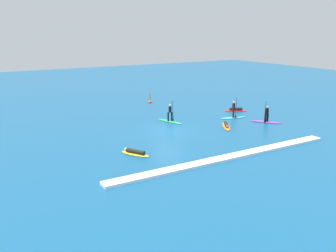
% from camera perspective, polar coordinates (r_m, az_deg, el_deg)
% --- Properties ---
extents(ground_plane, '(120.00, 120.00, 0.00)m').
position_cam_1_polar(ground_plane, '(33.43, -0.00, -0.83)').
color(ground_plane, navy).
rests_on(ground_plane, ground).
extents(surfer_on_green_board, '(1.51, 3.27, 2.17)m').
position_cam_1_polar(surfer_on_green_board, '(36.74, 0.32, 1.24)').
color(surfer_on_green_board, '#23B266').
rests_on(surfer_on_green_board, ground_plane).
extents(surfer_on_yellow_board, '(1.76, 2.44, 0.40)m').
position_cam_1_polar(surfer_on_yellow_board, '(27.37, -5.17, -4.11)').
color(surfer_on_yellow_board, yellow).
rests_on(surfer_on_yellow_board, ground_plane).
extents(surfer_on_purple_board, '(2.31, 2.78, 2.18)m').
position_cam_1_polar(surfer_on_purple_board, '(37.82, 15.05, 1.17)').
color(surfer_on_purple_board, purple).
rests_on(surfer_on_purple_board, ground_plane).
extents(surfer_on_orange_board, '(2.26, 3.03, 0.38)m').
position_cam_1_polar(surfer_on_orange_board, '(35.41, 9.03, 0.09)').
color(surfer_on_orange_board, orange).
rests_on(surfer_on_orange_board, ground_plane).
extents(surfer_on_red_board, '(2.59, 1.74, 0.45)m').
position_cam_1_polar(surfer_on_red_board, '(42.36, 10.47, 2.49)').
color(surfer_on_red_board, red).
rests_on(surfer_on_red_board, ground_plane).
extents(surfer_on_teal_board, '(3.00, 1.25, 2.22)m').
position_cam_1_polar(surfer_on_teal_board, '(38.96, 10.13, 1.90)').
color(surfer_on_teal_board, '#33C6CC').
rests_on(surfer_on_teal_board, ground_plane).
extents(marker_buoy, '(0.43, 0.43, 1.38)m').
position_cam_1_polar(marker_buoy, '(46.51, -2.81, 3.85)').
color(marker_buoy, '#E55119').
rests_on(marker_buoy, ground_plane).
extents(wave_crest, '(19.19, 0.90, 0.18)m').
position_cam_1_polar(wave_crest, '(26.79, 9.43, -4.83)').
color(wave_crest, white).
rests_on(wave_crest, ground_plane).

